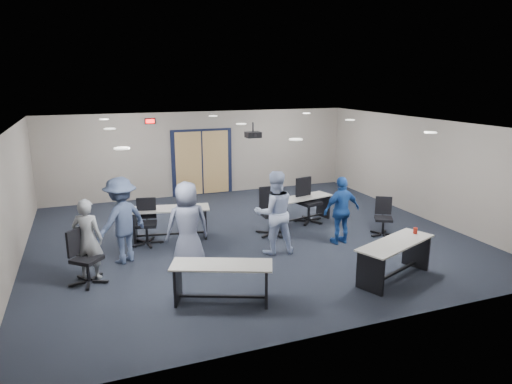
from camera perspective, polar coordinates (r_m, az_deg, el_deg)
name	(u,v)px	position (r m, az deg, el deg)	size (l,w,h in m)	color
floor	(249,236)	(11.10, -0.91, -5.58)	(10.00, 10.00, 0.00)	black
back_wall	(202,153)	(14.96, -6.81, 4.80)	(10.00, 0.04, 2.70)	gray
front_wall	(353,246)	(6.84, 12.05, -6.68)	(10.00, 0.04, 2.70)	gray
left_wall	(11,202)	(10.23, -28.31, -1.13)	(0.04, 9.00, 2.70)	gray
right_wall	(421,168)	(13.24, 19.89, 2.85)	(0.04, 9.00, 2.70)	gray
ceiling	(248,125)	(10.51, -0.97, 8.42)	(10.00, 9.00, 0.04)	silver
double_door	(202,163)	(14.98, -6.74, 3.65)	(2.00, 0.07, 2.20)	black
exit_sign	(150,121)	(14.47, -13.11, 8.62)	(0.32, 0.07, 0.18)	black
ceiling_projector	(253,135)	(11.11, -0.37, 7.19)	(0.35, 0.32, 0.37)	black
ceiling_can_lights	(245,125)	(10.75, -1.42, 8.38)	(6.24, 5.74, 0.02)	silver
table_front_left	(222,276)	(7.88, -4.29, -10.44)	(1.79, 1.18, 0.69)	#A2A099
table_front_right	(395,253)	(9.09, 17.01, -7.36)	(1.92, 1.24, 0.86)	#A2A099
table_back_left	(170,217)	(11.03, -10.74, -3.14)	(1.93, 0.95, 1.03)	#A2A099
table_back_right	(303,205)	(12.18, 5.85, -1.60)	(1.74, 0.92, 0.67)	#A2A099
chair_back_a	(146,222)	(10.74, -13.56, -3.72)	(0.66, 0.66, 1.05)	black
chair_back_c	(272,212)	(11.07, 2.01, -2.50)	(0.73, 0.73, 1.16)	black
chair_back_d	(309,201)	(12.09, 6.65, -1.10)	(0.74, 0.74, 1.18)	black
chair_loose_left	(87,257)	(9.06, -20.41, -7.65)	(0.65, 0.65, 1.04)	black
chair_loose_right	(384,217)	(11.45, 15.67, -3.06)	(0.59, 0.59, 0.93)	black
person_gray	(88,239)	(9.18, -20.30, -5.56)	(0.57, 0.38, 1.58)	gray
person_plaid	(187,225)	(9.19, -8.57, -4.14)	(0.87, 0.56, 1.77)	slate
person_lightblue	(274,213)	(9.85, 2.32, -2.58)	(0.89, 0.69, 1.83)	#B4C6EF
person_navy	(342,210)	(10.63, 10.65, -2.27)	(0.92, 0.38, 1.58)	#1B4798
person_back	(121,220)	(9.75, -16.47, -3.41)	(1.17, 0.67, 1.80)	#3B496A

